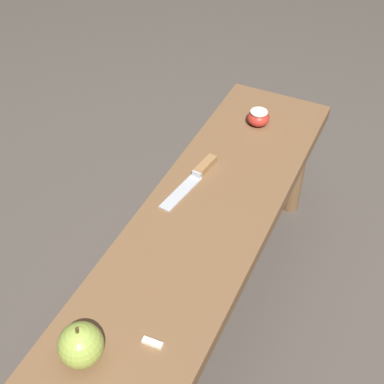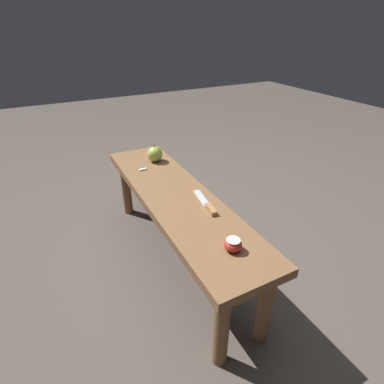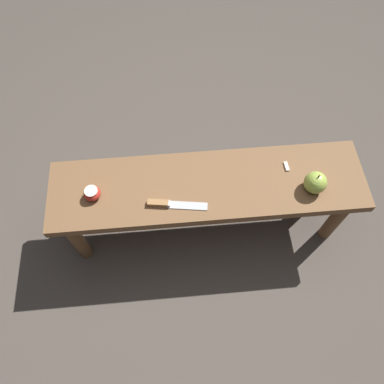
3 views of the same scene
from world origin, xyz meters
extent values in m
plane|color=#4C443D|center=(0.00, 0.00, 0.00)|extent=(8.00, 8.00, 0.00)
cube|color=brown|center=(0.00, 0.00, 0.38)|extent=(1.26, 0.31, 0.04)
cylinder|color=brown|center=(-0.57, -0.10, 0.18)|extent=(0.06, 0.06, 0.36)
cylinder|color=brown|center=(-0.57, 0.10, 0.18)|extent=(0.06, 0.06, 0.36)
cube|color=#B7BABF|center=(-0.09, -0.09, 0.41)|extent=(0.15, 0.05, 0.00)
cube|color=#B7BABF|center=(-0.16, -0.08, 0.41)|extent=(0.02, 0.03, 0.02)
cube|color=#9E7042|center=(-0.20, -0.07, 0.41)|extent=(0.08, 0.04, 0.02)
sphere|color=#9EB747|center=(0.41, -0.05, 0.45)|extent=(0.09, 0.09, 0.09)
cylinder|color=#4C3319|center=(0.41, -0.05, 0.49)|extent=(0.01, 0.01, 0.02)
ellipsoid|color=red|center=(-0.45, -0.01, 0.43)|extent=(0.06, 0.06, 0.04)
cylinder|color=white|center=(-0.45, -0.01, 0.45)|extent=(0.05, 0.05, 0.00)
cube|color=white|center=(0.32, 0.05, 0.41)|extent=(0.02, 0.04, 0.01)
camera|label=1|loc=(0.79, 0.36, 1.34)|focal=50.00mm
camera|label=2|loc=(-1.11, 0.49, 1.12)|focal=28.00mm
camera|label=3|loc=(-0.13, -0.71, 1.69)|focal=35.00mm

